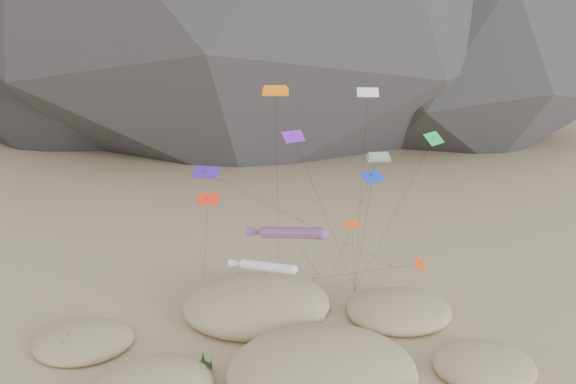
% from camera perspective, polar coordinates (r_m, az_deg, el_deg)
% --- Properties ---
extents(dunes, '(48.34, 39.92, 4.58)m').
position_cam_1_polar(dunes, '(53.97, -0.34, -17.92)').
color(dunes, '#CCB789').
rests_on(dunes, ground).
extents(dune_grass, '(40.97, 29.89, 1.60)m').
position_cam_1_polar(dune_grass, '(53.54, 1.23, -18.22)').
color(dune_grass, black).
rests_on(dune_grass, ground).
extents(kite_stakes, '(24.66, 7.72, 0.30)m').
position_cam_1_polar(kite_stakes, '(70.84, 1.13, -9.10)').
color(kite_stakes, '#3F2D1E').
rests_on(kite_stakes, ground).
extents(rainbow_tube_kite, '(9.77, 14.19, 12.02)m').
position_cam_1_polar(rainbow_tube_kite, '(56.70, 0.01, -4.16)').
color(rainbow_tube_kite, '#DD4D17').
rests_on(rainbow_tube_kite, ground).
extents(white_tube_kite, '(6.60, 13.40, 9.43)m').
position_cam_1_polar(white_tube_kite, '(55.08, -2.45, -7.55)').
color(white_tube_kite, white).
rests_on(white_tube_kite, ground).
extents(orange_parafoil, '(2.85, 13.17, 25.77)m').
position_cam_1_polar(orange_parafoil, '(53.23, -1.29, 9.92)').
color(orange_parafoil, orange).
rests_on(orange_parafoil, ground).
extents(multi_parafoil, '(2.26, 15.07, 19.55)m').
position_cam_1_polar(multi_parafoil, '(54.41, 9.11, 3.31)').
color(multi_parafoil, '#FF501A').
rests_on(multi_parafoil, ground).
extents(delta_kites, '(24.76, 19.72, 25.50)m').
position_cam_1_polar(delta_kites, '(53.58, 4.69, 1.34)').
color(delta_kites, '#3F1DAA').
rests_on(delta_kites, ground).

